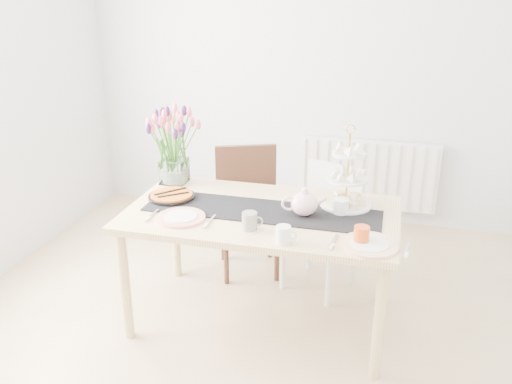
% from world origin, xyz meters
% --- Properties ---
extents(room_shell, '(4.50, 4.50, 4.50)m').
position_xyz_m(room_shell, '(0.00, 0.00, 1.30)').
color(room_shell, tan).
rests_on(room_shell, ground).
extents(radiator, '(1.20, 0.08, 0.60)m').
position_xyz_m(radiator, '(0.50, 2.19, 0.45)').
color(radiator, white).
rests_on(radiator, room_shell).
extents(dining_table, '(1.60, 0.90, 0.75)m').
position_xyz_m(dining_table, '(-0.02, 0.51, 0.67)').
color(dining_table, tan).
rests_on(dining_table, ground).
extents(chair_brown, '(0.58, 0.58, 0.91)m').
position_xyz_m(chair_brown, '(-0.29, 1.18, 0.53)').
color(chair_brown, '#361E13').
rests_on(chair_brown, ground).
extents(chair_white, '(0.55, 0.55, 0.85)m').
position_xyz_m(chair_white, '(0.30, 1.07, 0.50)').
color(chair_white, white).
rests_on(chair_white, ground).
extents(table_runner, '(1.40, 0.35, 0.01)m').
position_xyz_m(table_runner, '(-0.02, 0.51, 0.75)').
color(table_runner, black).
rests_on(table_runner, dining_table).
extents(tulip_vase, '(0.60, 0.60, 0.51)m').
position_xyz_m(tulip_vase, '(-0.71, 0.84, 1.08)').
color(tulip_vase, silver).
rests_on(tulip_vase, dining_table).
extents(cake_stand, '(0.31, 0.31, 0.46)m').
position_xyz_m(cake_stand, '(0.45, 0.71, 0.88)').
color(cake_stand, gold).
rests_on(cake_stand, dining_table).
extents(teapot, '(0.29, 0.26, 0.16)m').
position_xyz_m(teapot, '(0.23, 0.50, 0.83)').
color(teapot, white).
rests_on(teapot, dining_table).
extents(cream_jug, '(0.10, 0.10, 0.09)m').
position_xyz_m(cream_jug, '(0.44, 0.59, 0.80)').
color(cream_jug, white).
rests_on(cream_jug, dining_table).
extents(tart_tin, '(0.29, 0.29, 0.04)m').
position_xyz_m(tart_tin, '(-0.61, 0.55, 0.77)').
color(tart_tin, black).
rests_on(tart_tin, dining_table).
extents(mug_grey, '(0.10, 0.10, 0.10)m').
position_xyz_m(mug_grey, '(-0.02, 0.25, 0.80)').
color(mug_grey, gray).
rests_on(mug_grey, dining_table).
extents(mug_white, '(0.09, 0.09, 0.09)m').
position_xyz_m(mug_white, '(0.19, 0.14, 0.80)').
color(mug_white, white).
rests_on(mug_white, dining_table).
extents(mug_orange, '(0.11, 0.11, 0.10)m').
position_xyz_m(mug_orange, '(0.58, 0.23, 0.80)').
color(mug_orange, '#D14D17').
rests_on(mug_orange, dining_table).
extents(plate_left, '(0.29, 0.29, 0.01)m').
position_xyz_m(plate_left, '(-0.44, 0.29, 0.76)').
color(plate_left, white).
rests_on(plate_left, dining_table).
extents(plate_right, '(0.34, 0.34, 0.02)m').
position_xyz_m(plate_right, '(0.63, 0.21, 0.76)').
color(plate_right, white).
rests_on(plate_right, dining_table).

